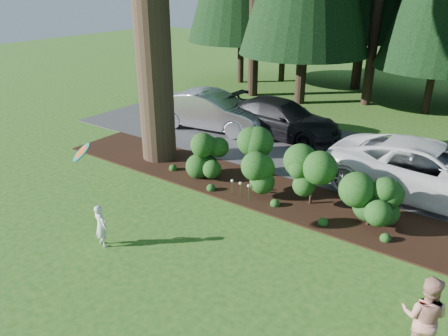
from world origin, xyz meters
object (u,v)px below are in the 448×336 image
object	(u,v)px
car_silver_wagon	(212,111)
frisbee	(81,152)
child	(101,226)
adult	(424,317)
car_dark_suv	(281,118)
car_white_suv	(430,172)

from	to	relation	value
car_silver_wagon	frisbee	world-z (taller)	frisbee
child	adult	world-z (taller)	adult
car_silver_wagon	car_dark_suv	xyz separation A→B (m)	(2.91, 0.97, -0.07)
car_silver_wagon	car_white_suv	xyz separation A→B (m)	(9.33, -1.42, 0.01)
child	adult	size ratio (longest dim) A/B	0.69
car_white_suv	adult	world-z (taller)	car_white_suv
car_silver_wagon	child	bearing A→B (deg)	-167.80
car_silver_wagon	child	size ratio (longest dim) A/B	4.50
car_white_suv	adult	xyz separation A→B (m)	(1.35, -6.51, -0.05)
car_white_suv	frisbee	distance (m)	9.95
car_white_suv	child	distance (m)	9.59
car_silver_wagon	adult	world-z (taller)	car_silver_wagon
adult	car_silver_wagon	bearing A→B (deg)	-39.86
adult	car_white_suv	bearing A→B (deg)	-81.52
car_dark_suv	adult	world-z (taller)	adult
frisbee	car_white_suv	bearing A→B (deg)	49.75
car_silver_wagon	car_white_suv	bearing A→B (deg)	-107.27
car_silver_wagon	frisbee	xyz separation A→B (m)	(2.98, -8.93, 1.54)
car_silver_wagon	child	world-z (taller)	car_silver_wagon
car_white_suv	car_dark_suv	distance (m)	6.85
car_silver_wagon	frisbee	distance (m)	9.54
car_white_suv	frisbee	size ratio (longest dim) A/B	9.27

